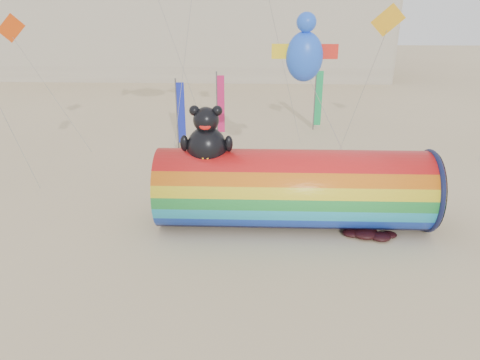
{
  "coord_description": "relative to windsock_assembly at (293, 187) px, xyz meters",
  "views": [
    {
      "loc": [
        1.24,
        -19.76,
        11.27
      ],
      "look_at": [
        0.5,
        1.5,
        2.4
      ],
      "focal_mm": 35.0,
      "sensor_mm": 36.0,
      "label": 1
    }
  ],
  "objects": [
    {
      "name": "festival_banners",
      "position": [
        -2.99,
        14.57,
        0.58
      ],
      "size": [
        11.25,
        5.29,
        5.2
      ],
      "color": "#59595E",
      "rests_on": "ground"
    },
    {
      "name": "ground",
      "position": [
        -3.14,
        -1.53,
        -2.06
      ],
      "size": [
        160.0,
        160.0,
        0.0
      ],
      "primitive_type": "plane",
      "color": "#CCB58C",
      "rests_on": "ground"
    },
    {
      "name": "fabric_bundle",
      "position": [
        3.64,
        -1.26,
        -1.89
      ],
      "size": [
        2.62,
        1.35,
        0.41
      ],
      "color": "#320909",
      "rests_on": "ground"
    },
    {
      "name": "kite_handler",
      "position": [
        2.65,
        -0.03,
        -1.11
      ],
      "size": [
        0.81,
        0.8,
        1.89
      ],
      "primitive_type": "imported",
      "rotation": [
        0.0,
        0.0,
        3.89
      ],
      "color": "#505357",
      "rests_on": "ground"
    },
    {
      "name": "beachgoers",
      "position": [
        -5.94,
        -9.2,
        -1.2
      ],
      "size": [
        73.12,
        56.98,
        1.81
      ],
      "color": "#33333F",
      "rests_on": "ground"
    },
    {
      "name": "windsock_assembly",
      "position": [
        0.0,
        0.0,
        0.0
      ],
      "size": [
        13.48,
        4.11,
        6.21
      ],
      "color": "red",
      "rests_on": "ground"
    }
  ]
}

